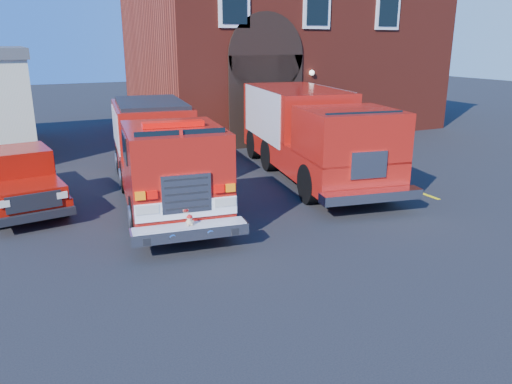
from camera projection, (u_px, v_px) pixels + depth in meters
name	position (u px, v px, depth m)	size (l,w,h in m)	color
ground	(235.00, 229.00, 12.69)	(100.00, 100.00, 0.00)	black
parking_stripe_near	(405.00, 187.00, 16.30)	(0.12, 3.00, 0.01)	yellow
parking_stripe_mid	(349.00, 167.00, 18.87)	(0.12, 3.00, 0.01)	yellow
parking_stripe_far	(307.00, 152.00, 21.45)	(0.12, 3.00, 0.01)	yellow
fire_station	(281.00, 47.00, 27.27)	(15.20, 10.20, 8.45)	maroon
fire_engine	(161.00, 152.00, 14.82)	(3.68, 9.10, 2.72)	black
pickup_truck	(17.00, 178.00, 14.28)	(2.51, 5.43, 1.72)	black
secondary_truck	(310.00, 130.00, 17.37)	(4.40, 9.36, 2.92)	black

